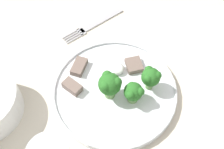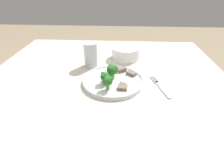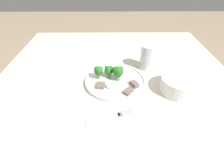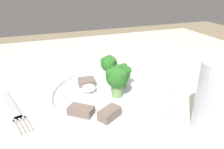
{
  "view_description": "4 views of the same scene",
  "coord_description": "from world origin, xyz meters",
  "views": [
    {
      "loc": [
        -0.28,
        0.12,
        1.36
      ],
      "look_at": [
        0.05,
        -0.01,
        0.81
      ],
      "focal_mm": 50.0,
      "sensor_mm": 36.0,
      "label": 1
    },
    {
      "loc": [
        0.07,
        -0.67,
        1.18
      ],
      "look_at": [
        0.03,
        -0.03,
        0.81
      ],
      "focal_mm": 28.0,
      "sensor_mm": 36.0,
      "label": 2
    },
    {
      "loc": [
        0.67,
        -0.02,
        1.25
      ],
      "look_at": [
        0.02,
        -0.02,
        0.8
      ],
      "focal_mm": 28.0,
      "sensor_mm": 36.0,
      "label": 3
    },
    {
      "loc": [
        0.18,
        0.39,
        1.0
      ],
      "look_at": [
        0.03,
        -0.01,
        0.81
      ],
      "focal_mm": 35.0,
      "sensor_mm": 36.0,
      "label": 4
    }
  ],
  "objects": [
    {
      "name": "table",
      "position": [
        0.0,
        0.0,
        0.66
      ],
      "size": [
        1.17,
        1.14,
        0.76
      ],
      "color": "beige",
      "rests_on": "ground_plane"
    },
    {
      "name": "meat_slice_middle_slice",
      "position": [
        0.07,
        0.08,
        0.78
      ],
      "size": [
        0.05,
        0.04,
        0.02
      ],
      "color": "#756056",
      "rests_on": "dinner_plate"
    },
    {
      "name": "broccoli_floret_center_left",
      "position": [
        0.03,
        0.01,
        0.81
      ],
      "size": [
        0.05,
        0.05,
        0.07
      ],
      "color": "#709E56",
      "rests_on": "dinner_plate"
    },
    {
      "name": "meat_slice_front_slice",
      "position": [
        0.08,
        -0.07,
        0.78
      ],
      "size": [
        0.04,
        0.04,
        0.01
      ],
      "color": "#756056",
      "rests_on": "dinner_plate"
    },
    {
      "name": "drinking_glass",
      "position": [
        -0.09,
        0.16,
        0.81
      ],
      "size": [
        0.07,
        0.07,
        0.13
      ],
      "color": "silver",
      "rests_on": "table"
    },
    {
      "name": "broccoli_floret_near_rim_left",
      "position": [
        0.02,
        -0.08,
        0.81
      ],
      "size": [
        0.04,
        0.04,
        0.06
      ],
      "color": "#709E56",
      "rests_on": "dinner_plate"
    },
    {
      "name": "fork",
      "position": [
        0.24,
        -0.03,
        0.76
      ],
      "size": [
        0.07,
        0.18,
        0.0
      ],
      "color": "#B2B2B7",
      "rests_on": "table"
    },
    {
      "name": "sauce_dollop",
      "position": [
        0.08,
        -0.03,
        0.78
      ],
      "size": [
        0.03,
        0.03,
        0.02
      ],
      "color": "white",
      "rests_on": "dinner_plate"
    },
    {
      "name": "dinner_plate",
      "position": [
        0.03,
        -0.01,
        0.77
      ],
      "size": [
        0.27,
        0.27,
        0.02
      ],
      "color": "white",
      "rests_on": "table"
    },
    {
      "name": "meat_slice_rear_slice",
      "position": [
        0.12,
        0.05,
        0.78
      ],
      "size": [
        0.05,
        0.05,
        0.02
      ],
      "color": "#756056",
      "rests_on": "dinner_plate"
    },
    {
      "name": "broccoli_floret_back_left",
      "position": [
        -0.0,
        -0.03,
        0.8
      ],
      "size": [
        0.04,
        0.04,
        0.05
      ],
      "color": "#709E56",
      "rests_on": "dinner_plate"
    }
  ]
}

